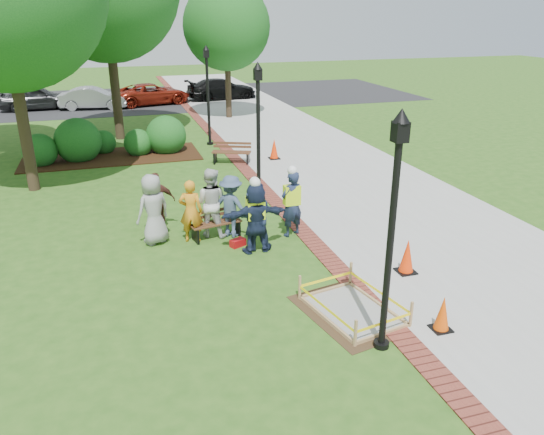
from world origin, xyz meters
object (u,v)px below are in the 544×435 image
object	(u,v)px
hivis_worker_a	(256,216)
hivis_worker_b	(292,202)
cone_front	(443,314)
lamp_near	(392,218)
bench_near	(216,229)
hivis_worker_c	(255,214)
wet_concrete_pad	(353,302)

from	to	relation	value
hivis_worker_a	hivis_worker_b	bearing A→B (deg)	30.55
cone_front	lamp_near	world-z (taller)	lamp_near
bench_near	hivis_worker_c	bearing A→B (deg)	-50.40
cone_front	hivis_worker_b	bearing A→B (deg)	103.30
cone_front	hivis_worker_b	distance (m)	5.28
bench_near	cone_front	bearing A→B (deg)	-60.39
hivis_worker_b	hivis_worker_c	world-z (taller)	hivis_worker_b
hivis_worker_c	hivis_worker_a	bearing A→B (deg)	-99.72
cone_front	hivis_worker_c	xyz separation A→B (m)	(-2.35, 4.58, 0.59)
hivis_worker_c	bench_near	bearing A→B (deg)	129.60
lamp_near	hivis_worker_b	distance (m)	5.46
bench_near	lamp_near	bearing A→B (deg)	-72.10
hivis_worker_a	bench_near	bearing A→B (deg)	124.21
lamp_near	hivis_worker_b	world-z (taller)	lamp_near
hivis_worker_a	hivis_worker_c	size ratio (longest dim) A/B	1.02
bench_near	hivis_worker_c	xyz separation A→B (m)	(0.81, -0.97, 0.71)
wet_concrete_pad	hivis_worker_c	world-z (taller)	hivis_worker_c
hivis_worker_b	hivis_worker_c	distance (m)	1.26
lamp_near	hivis_worker_a	world-z (taller)	lamp_near
hivis_worker_a	hivis_worker_b	distance (m)	1.36
wet_concrete_pad	hivis_worker_c	distance (m)	3.73
bench_near	hivis_worker_b	world-z (taller)	hivis_worker_b
lamp_near	hivis_worker_a	xyz separation A→B (m)	(-1.06, 4.54, -1.53)
hivis_worker_b	cone_front	bearing A→B (deg)	-76.70
lamp_near	wet_concrete_pad	bearing A→B (deg)	90.28
bench_near	lamp_near	world-z (taller)	lamp_near
hivis_worker_b	lamp_near	bearing A→B (deg)	-91.24
hivis_worker_b	hivis_worker_c	bearing A→B (deg)	-155.41
wet_concrete_pad	hivis_worker_a	xyz separation A→B (m)	(-1.05, 3.34, 0.72)
cone_front	hivis_worker_c	bearing A→B (deg)	117.16
hivis_worker_a	hivis_worker_c	distance (m)	0.17
hivis_worker_b	hivis_worker_a	bearing A→B (deg)	-149.45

